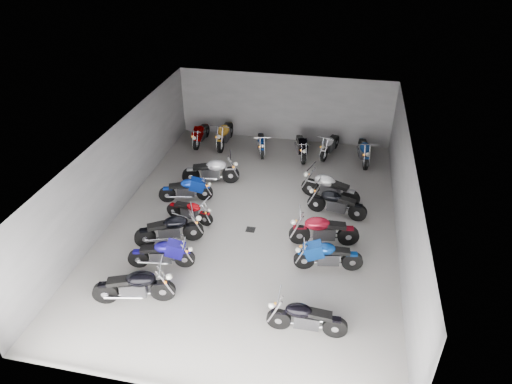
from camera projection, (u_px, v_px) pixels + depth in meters
The scene contains 23 objects.
ground at pixel (254, 221), 16.44m from camera, with size 14.00×14.00×0.00m, color gray.
wall_back at pixel (284, 108), 21.38m from camera, with size 10.00×0.10×3.20m, color gray.
wall_left at pixel (118, 169), 16.44m from camera, with size 0.10×14.00×3.20m, color gray.
wall_right at pixel (405, 200), 14.73m from camera, with size 0.10×14.00×3.20m, color gray.
ceiling at pixel (253, 141), 14.72m from camera, with size 10.00×14.00×0.04m, color black.
drain_grate at pixel (251, 230), 16.02m from camera, with size 0.32×0.32×0.01m, color black.
motorcycle_left_a at pixel (134, 286), 12.86m from camera, with size 2.30×0.76×1.03m.
motorcycle_left_b at pixel (162, 254), 14.14m from camera, with size 2.08×0.59×0.92m.
motorcycle_left_c at pixel (170, 229), 15.12m from camera, with size 2.15×1.09×1.01m.
motorcycle_left_d at pixel (190, 211), 16.23m from camera, with size 1.84×0.53×0.82m.
motorcycle_left_e at pixel (186, 190), 17.34m from camera, with size 2.02×0.72×0.91m.
motorcycle_left_f at pixel (211, 171), 18.42m from camera, with size 2.29×0.75×1.02m.
motorcycle_right_a at pixel (306, 318), 11.94m from camera, with size 2.15×0.42×0.94m.
motorcycle_right_c at pixel (328, 256), 14.05m from camera, with size 2.14×0.54×0.94m.
motorcycle_right_d at pixel (323, 230), 15.07m from camera, with size 2.33×0.59×1.03m.
motorcycle_right_e at pixel (336, 203), 16.49m from camera, with size 2.19×0.61×0.97m.
motorcycle_right_f at pixel (330, 188), 17.32m from camera, with size 2.28×0.86×1.03m.
motorcycle_back_a at pixel (201, 134), 21.56m from camera, with size 0.41×2.04×0.90m.
motorcycle_back_b at pixel (225, 134), 21.39m from camera, with size 0.46×2.37×1.04m.
motorcycle_back_c at pixel (261, 143), 20.79m from camera, with size 0.62×1.90×0.85m.
motorcycle_back_d at pixel (301, 146), 20.43m from camera, with size 0.69×2.07×0.93m.
motorcycle_back_e at pixel (330, 145), 20.56m from camera, with size 0.74×2.03×0.91m.
motorcycle_back_f at pixel (364, 151), 20.01m from camera, with size 0.53×2.21×0.97m.
Camera 1 is at (2.78, -13.03, 9.69)m, focal length 32.00 mm.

